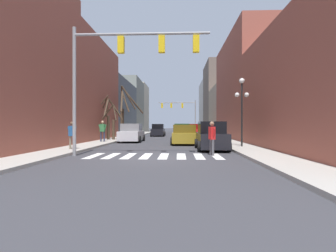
% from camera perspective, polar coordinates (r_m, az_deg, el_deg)
% --- Properties ---
extents(ground_plane, '(240.00, 240.00, 0.00)m').
position_cam_1_polar(ground_plane, '(12.73, -3.20, -6.97)').
color(ground_plane, '#38383D').
extents(sidewalk_left, '(2.16, 90.00, 0.15)m').
position_cam_1_polar(sidewalk_left, '(14.33, -25.74, -5.88)').
color(sidewalk_left, '#ADA89E').
rests_on(sidewalk_left, ground_plane).
extents(sidewalk_right, '(2.16, 90.00, 0.15)m').
position_cam_1_polar(sidewalk_right, '(13.35, 21.11, -6.32)').
color(sidewalk_right, '#ADA89E').
rests_on(sidewalk_right, ground_plane).
extents(building_row_left, '(6.00, 61.24, 11.44)m').
position_cam_1_polar(building_row_left, '(38.69, -13.89, 5.62)').
color(building_row_left, '#934C3D').
rests_on(building_row_left, ground_plane).
extents(building_row_right, '(6.00, 64.16, 13.84)m').
position_cam_1_polar(building_row_right, '(42.52, 13.77, 5.43)').
color(building_row_right, '#934C3D').
rests_on(building_row_right, ground_plane).
extents(crosswalk_stripes, '(6.75, 2.60, 0.01)m').
position_cam_1_polar(crosswalk_stripes, '(13.49, -2.88, -6.55)').
color(crosswalk_stripes, white).
rests_on(crosswalk_stripes, ground_plane).
extents(traffic_signal_near, '(7.04, 0.28, 6.64)m').
position_cam_1_polar(traffic_signal_near, '(13.98, -9.73, 14.05)').
color(traffic_signal_near, gray).
rests_on(traffic_signal_near, ground_plane).
extents(traffic_signal_far, '(6.73, 0.28, 6.04)m').
position_cam_1_polar(traffic_signal_far, '(47.09, 2.92, 3.72)').
color(traffic_signal_far, gray).
rests_on(traffic_signal_far, ground_plane).
extents(street_lamp_right_corner, '(0.95, 0.36, 4.62)m').
position_cam_1_polar(street_lamp_right_corner, '(18.51, 15.78, 5.82)').
color(street_lamp_right_corner, black).
rests_on(street_lamp_right_corner, sidewalk_right).
extents(car_parked_right_mid, '(1.97, 4.14, 1.75)m').
position_cam_1_polar(car_parked_right_mid, '(37.45, -2.17, -0.99)').
color(car_parked_right_mid, black).
rests_on(car_parked_right_mid, ground_plane).
extents(car_parked_left_near, '(1.96, 4.23, 1.81)m').
position_cam_1_polar(car_parked_left_near, '(16.98, 9.43, -2.34)').
color(car_parked_left_near, black).
rests_on(car_parked_left_near, ground_plane).
extents(car_driving_toward_lane, '(2.05, 4.86, 1.74)m').
position_cam_1_polar(car_driving_toward_lane, '(29.85, 3.05, -1.29)').
color(car_driving_toward_lane, '#236B38').
rests_on(car_driving_toward_lane, ground_plane).
extents(car_parked_right_near, '(2.20, 4.10, 1.63)m').
position_cam_1_polar(car_parked_right_near, '(21.68, 3.55, -1.99)').
color(car_parked_right_near, '#A38423').
rests_on(car_parked_right_near, ground_plane).
extents(car_at_intersection, '(2.14, 4.47, 1.76)m').
position_cam_1_polar(car_at_intersection, '(39.70, 5.27, -0.91)').
color(car_at_intersection, red).
rests_on(car_at_intersection, ground_plane).
extents(car_parked_right_far, '(2.11, 4.36, 1.72)m').
position_cam_1_polar(car_parked_right_far, '(24.96, -7.90, -1.61)').
color(car_parked_right_far, silver).
rests_on(car_parked_right_far, ground_plane).
extents(pedestrian_on_left_sidewalk, '(0.79, 0.31, 1.82)m').
position_cam_1_polar(pedestrian_on_left_sidewalk, '(23.57, -14.06, -0.68)').
color(pedestrian_on_left_sidewalk, '#282D47').
rests_on(pedestrian_on_left_sidewalk, sidewalk_left).
extents(pedestrian_near_right_corner, '(0.32, 0.76, 1.78)m').
position_cam_1_polar(pedestrian_near_right_corner, '(13.86, 9.55, -2.02)').
color(pedestrian_near_right_corner, '#4C4C51').
rests_on(pedestrian_near_right_corner, ground_plane).
extents(pedestrian_waiting_at_curb, '(0.68, 0.35, 1.65)m').
position_cam_1_polar(pedestrian_waiting_at_curb, '(16.73, -20.17, -1.40)').
color(pedestrian_waiting_at_curb, '#7A705B').
rests_on(pedestrian_waiting_at_curb, sidewalk_left).
extents(street_tree_right_far, '(3.18, 4.28, 6.15)m').
position_cam_1_polar(street_tree_right_far, '(31.45, -9.50, 3.11)').
color(street_tree_right_far, '#473828').
rests_on(street_tree_right_far, sidewalk_left).
extents(street_tree_right_mid, '(2.96, 3.03, 4.45)m').
position_cam_1_polar(street_tree_right_mid, '(26.96, -13.05, 1.79)').
color(street_tree_right_mid, '#473828').
rests_on(street_tree_right_mid, sidewalk_left).
extents(street_tree_left_mid, '(2.47, 1.13, 3.56)m').
position_cam_1_polar(street_tree_left_mid, '(26.72, -11.89, 0.69)').
color(street_tree_left_mid, '#473828').
rests_on(street_tree_left_mid, sidewalk_left).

